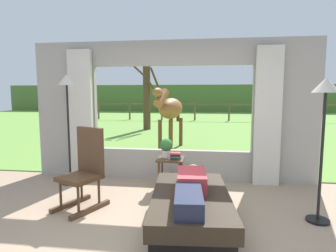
{
  "coord_description": "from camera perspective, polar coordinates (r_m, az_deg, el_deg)",
  "views": [
    {
      "loc": [
        0.62,
        -2.86,
        1.59
      ],
      "look_at": [
        0.0,
        1.8,
        1.05
      ],
      "focal_mm": 29.93,
      "sensor_mm": 36.0,
      "label": 1
    }
  ],
  "objects": [
    {
      "name": "recliner_sofa",
      "position": [
        3.49,
        4.63,
        -16.59
      ],
      "size": [
        1.03,
        1.77,
        0.42
      ],
      "rotation": [
        0.0,
        0.0,
        0.08
      ],
      "color": "black",
      "rests_on": "ground_plane"
    },
    {
      "name": "ground_plane",
      "position": [
        3.33,
        -4.44,
        -21.96
      ],
      "size": [
        12.0,
        12.0,
        0.0
      ],
      "primitive_type": "plane",
      "color": "gray"
    },
    {
      "name": "distant_hill_ridge",
      "position": [
        25.87,
        6.28,
        5.63
      ],
      "size": [
        36.0,
        2.0,
        2.4
      ],
      "primitive_type": "cube",
      "color": "#4D6E33",
      "rests_on": "ground_plane"
    },
    {
      "name": "pasture_fence_line",
      "position": [
        16.77,
        5.5,
        3.62
      ],
      "size": [
        16.1,
        0.1,
        1.1
      ],
      "color": "brown",
      "rests_on": "outdoor_pasture_lawn"
    },
    {
      "name": "pasture_tree",
      "position": [
        12.41,
        -4.35,
        6.22
      ],
      "size": [
        1.49,
        1.21,
        3.06
      ],
      "color": "#4C3823",
      "rests_on": "outdoor_pasture_lawn"
    },
    {
      "name": "potted_plant",
      "position": [
        4.75,
        -0.36,
        -4.22
      ],
      "size": [
        0.22,
        0.22,
        0.32
      ],
      "color": "silver",
      "rests_on": "side_table"
    },
    {
      "name": "curtain_panel_left",
      "position": [
        5.51,
        -17.26,
        2.19
      ],
      "size": [
        0.44,
        0.1,
        2.4
      ],
      "primitive_type": "cube",
      "color": "beige",
      "rests_on": "ground_plane"
    },
    {
      "name": "back_wall_with_window",
      "position": [
        5.17,
        0.68,
        2.77
      ],
      "size": [
        5.2,
        0.12,
        2.55
      ],
      "color": "#9E998E",
      "rests_on": "ground_plane"
    },
    {
      "name": "horse",
      "position": [
        8.07,
        0.36,
        3.45
      ],
      "size": [
        0.86,
        1.82,
        1.73
      ],
      "rotation": [
        0.0,
        0.0,
        2.88
      ],
      "color": "brown",
      "rests_on": "outdoor_pasture_lawn"
    },
    {
      "name": "curtain_panel_right",
      "position": [
        5.11,
        19.65,
        1.79
      ],
      "size": [
        0.44,
        0.1,
        2.4
      ],
      "primitive_type": "cube",
      "color": "beige",
      "rests_on": "ground_plane"
    },
    {
      "name": "floor_lamp_right",
      "position": [
        3.84,
        29.3,
        3.5
      ],
      "size": [
        0.32,
        0.32,
        1.79
      ],
      "color": "black",
      "rests_on": "ground_plane"
    },
    {
      "name": "floor_lamp_left",
      "position": [
        5.15,
        -19.84,
        5.73
      ],
      "size": [
        0.32,
        0.32,
        1.92
      ],
      "color": "black",
      "rests_on": "ground_plane"
    },
    {
      "name": "outdoor_pasture_lawn",
      "position": [
        16.11,
        5.38,
        0.88
      ],
      "size": [
        36.0,
        21.68,
        0.02
      ],
      "primitive_type": "cube",
      "color": "olive",
      "rests_on": "ground_plane"
    },
    {
      "name": "rocking_chair",
      "position": [
        4.14,
        -16.54,
        -8.34
      ],
      "size": [
        0.7,
        0.81,
        1.12
      ],
      "rotation": [
        0.0,
        0.0,
        -0.43
      ],
      "color": "#4C331E",
      "rests_on": "ground_plane"
    },
    {
      "name": "side_table",
      "position": [
        4.74,
        0.51,
        -7.68
      ],
      "size": [
        0.44,
        0.44,
        0.52
      ],
      "color": "#4C331E",
      "rests_on": "ground_plane"
    },
    {
      "name": "reclining_person",
      "position": [
        3.34,
        4.64,
        -12.13
      ],
      "size": [
        0.39,
        1.44,
        0.22
      ],
      "rotation": [
        0.0,
        0.0,
        0.08
      ],
      "color": "#B23338",
      "rests_on": "recliner_sofa"
    },
    {
      "name": "book_stack",
      "position": [
        4.63,
        1.57,
        -6.09
      ],
      "size": [
        0.19,
        0.17,
        0.11
      ],
      "color": "#59336B",
      "rests_on": "side_table"
    }
  ]
}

